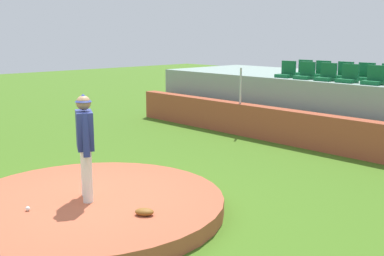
% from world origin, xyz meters
% --- Properties ---
extents(ground_plane, '(60.00, 60.00, 0.00)m').
position_xyz_m(ground_plane, '(0.00, 0.00, 0.00)').
color(ground_plane, '#3F691A').
extents(pitchers_mound, '(4.60, 4.60, 0.27)m').
position_xyz_m(pitchers_mound, '(0.00, 0.00, 0.13)').
color(pitchers_mound, '#AF5538').
rests_on(pitchers_mound, ground_plane).
extents(pitcher, '(0.75, 0.47, 1.81)m').
position_xyz_m(pitcher, '(-0.01, -0.06, 1.32)').
color(pitcher, silver).
rests_on(pitcher, pitchers_mound).
extents(baseball, '(0.07, 0.07, 0.07)m').
position_xyz_m(baseball, '(-0.15, -1.06, 0.31)').
color(baseball, white).
rests_on(baseball, pitchers_mound).
extents(fielding_glove, '(0.36, 0.34, 0.11)m').
position_xyz_m(fielding_glove, '(1.27, 0.18, 0.32)').
color(fielding_glove, brown).
rests_on(fielding_glove, pitchers_mound).
extents(brick_barrier, '(14.01, 0.40, 0.96)m').
position_xyz_m(brick_barrier, '(0.00, 6.87, 0.48)').
color(brick_barrier, '#A4492F').
rests_on(brick_barrier, ground_plane).
extents(fence_post_left, '(0.06, 0.06, 1.08)m').
position_xyz_m(fence_post_left, '(-2.57, 6.87, 1.50)').
color(fence_post_left, silver).
rests_on(fence_post_left, brick_barrier).
extents(bleacher_platform, '(13.69, 4.04, 1.74)m').
position_xyz_m(bleacher_platform, '(0.00, 9.51, 0.87)').
color(bleacher_platform, gray).
rests_on(bleacher_platform, ground_plane).
extents(stadium_chair_0, '(0.48, 0.44, 0.50)m').
position_xyz_m(stadium_chair_0, '(-1.75, 8.05, 1.89)').
color(stadium_chair_0, '#105B30').
rests_on(stadium_chair_0, bleacher_platform).
extents(stadium_chair_1, '(0.48, 0.44, 0.50)m').
position_xyz_m(stadium_chair_1, '(-1.05, 8.01, 1.89)').
color(stadium_chair_1, '#105B30').
rests_on(stadium_chair_1, bleacher_platform).
extents(stadium_chair_2, '(0.48, 0.44, 0.50)m').
position_xyz_m(stadium_chair_2, '(-0.35, 8.01, 1.89)').
color(stadium_chair_2, '#105B30').
rests_on(stadium_chair_2, bleacher_platform).
extents(stadium_chair_3, '(0.48, 0.44, 0.50)m').
position_xyz_m(stadium_chair_3, '(0.33, 8.00, 1.89)').
color(stadium_chair_3, '#105B30').
rests_on(stadium_chair_3, bleacher_platform).
extents(stadium_chair_4, '(0.48, 0.44, 0.50)m').
position_xyz_m(stadium_chair_4, '(1.08, 7.99, 1.89)').
color(stadium_chair_4, '#105B30').
rests_on(stadium_chair_4, bleacher_platform).
extents(stadium_chair_6, '(0.48, 0.44, 0.50)m').
position_xyz_m(stadium_chair_6, '(-1.74, 8.94, 1.89)').
color(stadium_chair_6, '#105B30').
rests_on(stadium_chair_6, bleacher_platform).
extents(stadium_chair_7, '(0.48, 0.44, 0.50)m').
position_xyz_m(stadium_chair_7, '(-1.08, 8.92, 1.89)').
color(stadium_chair_7, '#105B30').
rests_on(stadium_chair_7, bleacher_platform).
extents(stadium_chair_8, '(0.48, 0.44, 0.50)m').
position_xyz_m(stadium_chair_8, '(-0.33, 8.93, 1.89)').
color(stadium_chair_8, '#105B30').
rests_on(stadium_chair_8, bleacher_platform).
extents(stadium_chair_9, '(0.48, 0.44, 0.50)m').
position_xyz_m(stadium_chair_9, '(0.35, 8.91, 1.89)').
color(stadium_chair_9, '#105B30').
rests_on(stadium_chair_9, bleacher_platform).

